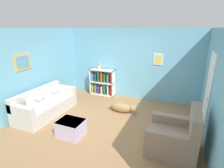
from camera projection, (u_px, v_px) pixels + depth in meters
ground_plane at (107, 123)px, 5.01m from camera, size 14.00×14.00×0.00m
wall_back at (131, 64)px, 6.59m from camera, size 5.60×0.13×2.60m
wall_left at (33, 71)px, 5.55m from camera, size 0.13×5.00×2.60m
wall_right at (216, 92)px, 3.69m from camera, size 0.16×5.00×2.60m
couch at (45, 105)px, 5.45m from camera, size 0.86×1.99×0.79m
bookshelf at (103, 83)px, 7.04m from camera, size 1.02×0.36×1.04m
recliner_chair at (175, 137)px, 3.79m from camera, size 1.01×0.99×1.03m
coffee_table at (71, 128)px, 4.35m from camera, size 0.65×0.53×0.41m
dog at (122, 108)px, 5.60m from camera, size 0.98×0.28×0.32m
vase at (99, 66)px, 6.86m from camera, size 0.12×0.12×0.26m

